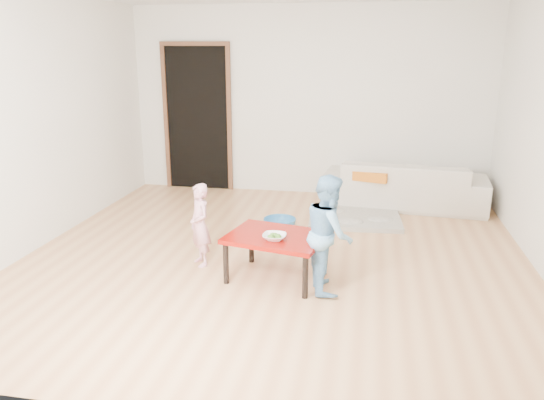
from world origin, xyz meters
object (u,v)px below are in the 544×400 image
(child_blue, at_px, (329,233))
(red_table, at_px, (276,257))
(sofa, at_px, (404,184))
(child_pink, at_px, (200,225))
(bowl, at_px, (274,237))
(basin, at_px, (280,224))

(child_blue, bearing_deg, red_table, 63.07)
(sofa, bearing_deg, child_pink, 54.99)
(bowl, height_order, basin, bowl)
(sofa, xyz_separation_m, child_pink, (-2.03, -2.39, 0.10))
(sofa, xyz_separation_m, basin, (-1.46, -1.21, -0.24))
(sofa, xyz_separation_m, bowl, (-1.25, -2.70, 0.14))
(child_pink, distance_m, basin, 1.36)
(child_pink, bearing_deg, bowl, 28.97)
(red_table, distance_m, child_pink, 0.82)
(child_blue, bearing_deg, basin, 11.57)
(child_pink, bearing_deg, basin, 114.85)
(sofa, relative_size, child_pink, 2.57)
(bowl, bearing_deg, red_table, 92.54)
(red_table, height_order, child_blue, child_blue)
(bowl, xyz_separation_m, basin, (-0.21, 1.49, -0.39))
(red_table, relative_size, basin, 2.23)
(sofa, relative_size, basin, 5.49)
(basin, bearing_deg, sofa, 39.53)
(basin, bearing_deg, bowl, -81.98)
(basin, bearing_deg, red_table, -81.51)
(basin, bearing_deg, child_pink, -115.78)
(bowl, relative_size, child_blue, 0.20)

